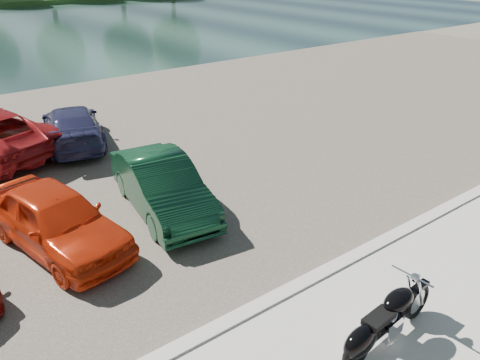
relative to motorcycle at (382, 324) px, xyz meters
name	(u,v)px	position (x,y,z in m)	size (l,w,h in m)	color
ground	(393,347)	(0.26, -0.12, -0.56)	(200.00, 200.00, 0.00)	#595447
kerb	(308,282)	(0.26, 1.88, -0.49)	(60.00, 0.30, 0.14)	#AEADA4
parking_lot	(118,146)	(0.26, 10.88, -0.54)	(60.00, 18.00, 0.04)	#3E3832
motorcycle	(382,324)	(0.00, 0.00, 0.00)	(2.33, 0.75, 1.05)	black
car_4	(56,219)	(-3.16, 6.01, 0.16)	(1.61, 4.01, 1.37)	red
car_5	(162,185)	(-0.59, 6.11, 0.16)	(1.44, 4.12, 1.36)	#0E3620
car_11	(72,126)	(-0.82, 11.91, 0.11)	(1.77, 4.35, 1.26)	navy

